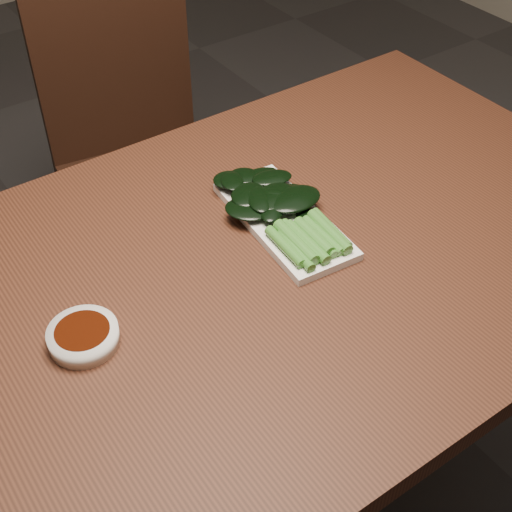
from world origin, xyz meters
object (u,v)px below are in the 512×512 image
Objects in this scene: chair_far at (137,154)px; table at (242,302)px; sauce_bowl at (83,336)px; gai_lan at (281,209)px; serving_plate at (284,220)px.

table is at bearing -94.79° from chair_far.
sauce_bowl is 0.34× the size of gai_lan.
serving_plate is 0.02m from gai_lan.
gai_lan is at bearing 8.63° from sauce_bowl.
chair_far is at bearing 59.27° from sauce_bowl.
table is at bearing -153.61° from gai_lan.
sauce_bowl is at bearing -171.37° from gai_lan.
table is 0.15m from serving_plate.
sauce_bowl is (-0.26, 0.00, 0.08)m from table.
serving_plate is (-0.06, -0.68, 0.27)m from chair_far.
sauce_bowl is 0.34× the size of serving_plate.
gai_lan reaches higher than sauce_bowl.
table is 0.16m from gai_lan.
sauce_bowl is 0.38m from serving_plate.
sauce_bowl is 0.38m from gai_lan.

